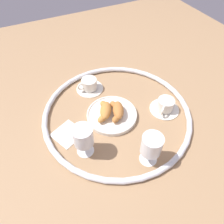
{
  "coord_description": "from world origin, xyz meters",
  "views": [
    {
      "loc": [
        -0.55,
        0.29,
        0.72
      ],
      "look_at": [
        -0.0,
        0.03,
        0.03
      ],
      "focal_mm": 33.4,
      "sensor_mm": 36.0,
      "label": 1
    }
  ],
  "objects_px": {
    "coffee_cup_far": "(89,85)",
    "juice_glass_left": "(83,137)",
    "folded_napkin": "(68,134)",
    "croissant_large": "(118,110)",
    "juice_glass_right": "(151,146)",
    "pastry_plate": "(112,115)",
    "coffee_cup_near": "(165,106)",
    "croissant_small": "(105,111)"
  },
  "relations": [
    {
      "from": "folded_napkin",
      "to": "croissant_small",
      "type": "bearing_deg",
      "value": -84.09
    },
    {
      "from": "croissant_large",
      "to": "pastry_plate",
      "type": "bearing_deg",
      "value": 66.03
    },
    {
      "from": "coffee_cup_far",
      "to": "juice_glass_left",
      "type": "xyz_separation_m",
      "value": [
        -0.33,
        0.15,
        0.07
      ]
    },
    {
      "from": "croissant_small",
      "to": "coffee_cup_near",
      "type": "distance_m",
      "value": 0.28
    },
    {
      "from": "croissant_large",
      "to": "coffee_cup_near",
      "type": "relative_size",
      "value": 0.93
    },
    {
      "from": "coffee_cup_far",
      "to": "juice_glass_right",
      "type": "height_order",
      "value": "juice_glass_right"
    },
    {
      "from": "juice_glass_left",
      "to": "juice_glass_right",
      "type": "xyz_separation_m",
      "value": [
        -0.14,
        -0.2,
        -0.0
      ]
    },
    {
      "from": "juice_glass_left",
      "to": "juice_glass_right",
      "type": "relative_size",
      "value": 1.0
    },
    {
      "from": "croissant_large",
      "to": "coffee_cup_far",
      "type": "distance_m",
      "value": 0.23
    },
    {
      "from": "pastry_plate",
      "to": "croissant_large",
      "type": "bearing_deg",
      "value": -113.97
    },
    {
      "from": "croissant_small",
      "to": "juice_glass_right",
      "type": "height_order",
      "value": "juice_glass_right"
    },
    {
      "from": "coffee_cup_far",
      "to": "juice_glass_right",
      "type": "bearing_deg",
      "value": -173.49
    },
    {
      "from": "coffee_cup_far",
      "to": "juice_glass_left",
      "type": "bearing_deg",
      "value": 155.61
    },
    {
      "from": "croissant_large",
      "to": "croissant_small",
      "type": "relative_size",
      "value": 1.04
    },
    {
      "from": "pastry_plate",
      "to": "croissant_large",
      "type": "relative_size",
      "value": 1.79
    },
    {
      "from": "coffee_cup_near",
      "to": "juice_glass_left",
      "type": "relative_size",
      "value": 0.97
    },
    {
      "from": "croissant_small",
      "to": "juice_glass_left",
      "type": "relative_size",
      "value": 0.87
    },
    {
      "from": "juice_glass_left",
      "to": "folded_napkin",
      "type": "relative_size",
      "value": 1.27
    },
    {
      "from": "croissant_small",
      "to": "juice_glass_right",
      "type": "relative_size",
      "value": 0.87
    },
    {
      "from": "coffee_cup_near",
      "to": "juice_glass_right",
      "type": "relative_size",
      "value": 0.97
    },
    {
      "from": "croissant_small",
      "to": "juice_glass_left",
      "type": "height_order",
      "value": "juice_glass_left"
    },
    {
      "from": "croissant_large",
      "to": "juice_glass_left",
      "type": "height_order",
      "value": "juice_glass_left"
    },
    {
      "from": "coffee_cup_near",
      "to": "folded_napkin",
      "type": "height_order",
      "value": "coffee_cup_near"
    },
    {
      "from": "coffee_cup_near",
      "to": "juice_glass_right",
      "type": "distance_m",
      "value": 0.28
    },
    {
      "from": "coffee_cup_near",
      "to": "coffee_cup_far",
      "type": "height_order",
      "value": "same"
    },
    {
      "from": "juice_glass_left",
      "to": "juice_glass_right",
      "type": "bearing_deg",
      "value": -124.51
    },
    {
      "from": "pastry_plate",
      "to": "coffee_cup_far",
      "type": "xyz_separation_m",
      "value": [
        0.22,
        0.02,
        0.02
      ]
    },
    {
      "from": "juice_glass_left",
      "to": "folded_napkin",
      "type": "xyz_separation_m",
      "value": [
        0.11,
        0.04,
        -0.09
      ]
    },
    {
      "from": "croissant_small",
      "to": "coffee_cup_near",
      "type": "relative_size",
      "value": 0.9
    },
    {
      "from": "pastry_plate",
      "to": "folded_napkin",
      "type": "relative_size",
      "value": 2.06
    },
    {
      "from": "croissant_large",
      "to": "juice_glass_right",
      "type": "bearing_deg",
      "value": -177.97
    },
    {
      "from": "croissant_small",
      "to": "juice_glass_right",
      "type": "bearing_deg",
      "value": -167.57
    },
    {
      "from": "croissant_small",
      "to": "coffee_cup_far",
      "type": "height_order",
      "value": "croissant_small"
    },
    {
      "from": "croissant_small",
      "to": "folded_napkin",
      "type": "xyz_separation_m",
      "value": [
        -0.02,
        0.18,
        -0.04
      ]
    },
    {
      "from": "pastry_plate",
      "to": "coffee_cup_near",
      "type": "relative_size",
      "value": 1.67
    },
    {
      "from": "juice_glass_left",
      "to": "coffee_cup_far",
      "type": "bearing_deg",
      "value": -24.39
    },
    {
      "from": "pastry_plate",
      "to": "folded_napkin",
      "type": "height_order",
      "value": "pastry_plate"
    },
    {
      "from": "pastry_plate",
      "to": "croissant_large",
      "type": "height_order",
      "value": "croissant_large"
    },
    {
      "from": "croissant_large",
      "to": "coffee_cup_far",
      "type": "bearing_deg",
      "value": 11.27
    },
    {
      "from": "folded_napkin",
      "to": "coffee_cup_far",
      "type": "bearing_deg",
      "value": -40.41
    },
    {
      "from": "juice_glass_left",
      "to": "juice_glass_right",
      "type": "height_order",
      "value": "same"
    },
    {
      "from": "coffee_cup_near",
      "to": "coffee_cup_far",
      "type": "xyz_separation_m",
      "value": [
        0.28,
        0.26,
        0.0
      ]
    }
  ]
}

